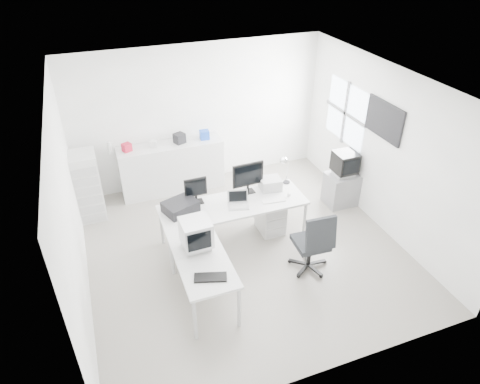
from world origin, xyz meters
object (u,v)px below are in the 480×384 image
object	(u,v)px
laser_printer	(270,184)
crt_tv	(345,164)
main_desk	(234,222)
tv_cabinet	(341,189)
drawer_pedestal	(270,216)
inkjet_printer	(180,207)
sideboard	(172,167)
side_desk	(203,279)
filing_cabinet	(88,186)
lcd_monitor_large	(248,178)
crt_monitor	(196,235)
lcd_monitor_small	(196,191)
office_chair	(311,240)
laptop	(238,201)

from	to	relation	value
laser_printer	crt_tv	xyz separation A→B (m)	(1.56, 0.14, 0.00)
main_desk	tv_cabinet	bearing A→B (deg)	8.93
tv_cabinet	drawer_pedestal	bearing A→B (deg)	-169.00
crt_tv	inkjet_printer	bearing A→B (deg)	-175.24
sideboard	crt_tv	bearing A→B (deg)	-29.04
side_desk	filing_cabinet	distance (m)	3.02
lcd_monitor_large	laser_printer	bearing A→B (deg)	-7.16
side_desk	inkjet_printer	distance (m)	1.29
inkjet_printer	lcd_monitor_large	bearing A→B (deg)	-12.32
main_desk	crt_tv	distance (m)	2.39
side_desk	crt_monitor	distance (m)	0.65
sideboard	lcd_monitor_large	bearing A→B (deg)	-61.38
main_desk	crt_monitor	distance (m)	1.35
drawer_pedestal	lcd_monitor_large	bearing A→B (deg)	150.26
crt_monitor	crt_tv	distance (m)	3.39
main_desk	crt_monitor	bearing A→B (deg)	-135.00
lcd_monitor_small	office_chair	distance (m)	1.97
laser_printer	filing_cabinet	distance (m)	3.25
inkjet_printer	filing_cabinet	size ratio (longest dim) A/B	0.39
crt_monitor	filing_cabinet	world-z (taller)	filing_cabinet
inkjet_printer	lcd_monitor_small	world-z (taller)	lcd_monitor_small
crt_monitor	filing_cabinet	size ratio (longest dim) A/B	0.36
laser_printer	drawer_pedestal	bearing A→B (deg)	-100.16
drawer_pedestal	sideboard	world-z (taller)	sideboard
main_desk	sideboard	size ratio (longest dim) A/B	1.19
main_desk	inkjet_printer	world-z (taller)	inkjet_printer
inkjet_printer	sideboard	size ratio (longest dim) A/B	0.25
laptop	sideboard	world-z (taller)	sideboard
side_desk	drawer_pedestal	world-z (taller)	side_desk
inkjet_printer	lcd_monitor_large	xyz separation A→B (m)	(1.20, 0.15, 0.19)
crt_monitor	tv_cabinet	xyz separation A→B (m)	(3.16, 1.21, -0.67)
drawer_pedestal	laptop	size ratio (longest dim) A/B	1.88
lcd_monitor_small	office_chair	xyz separation A→B (m)	(1.42, -1.30, -0.43)
main_desk	tv_cabinet	distance (m)	2.34
side_desk	crt_monitor	xyz separation A→B (m)	(0.00, 0.25, 0.61)
inkjet_printer	lcd_monitor_small	size ratio (longest dim) A/B	1.09
main_desk	crt_monitor	world-z (taller)	crt_monitor
office_chair	lcd_monitor_small	bearing A→B (deg)	140.89
office_chair	filing_cabinet	xyz separation A→B (m)	(-3.06, 2.64, 0.09)
side_desk	crt_tv	bearing A→B (deg)	24.84
drawer_pedestal	inkjet_printer	distance (m)	1.64
sideboard	laptop	bearing A→B (deg)	-72.83
main_desk	drawer_pedestal	size ratio (longest dim) A/B	4.00
crt_tv	sideboard	size ratio (longest dim) A/B	0.25
laser_printer	crt_monitor	bearing A→B (deg)	-140.00
drawer_pedestal	office_chair	world-z (taller)	office_chair
inkjet_printer	sideboard	bearing A→B (deg)	62.68
laptop	crt_tv	world-z (taller)	crt_tv
side_desk	lcd_monitor_small	xyz separation A→B (m)	(0.30, 1.35, 0.61)
laser_printer	filing_cabinet	size ratio (longest dim) A/B	0.27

